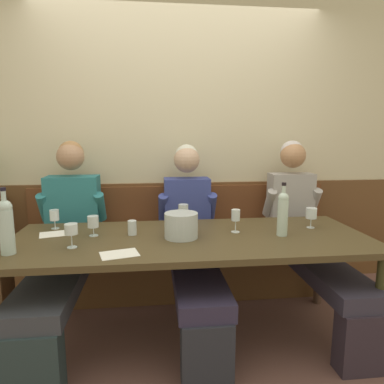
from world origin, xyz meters
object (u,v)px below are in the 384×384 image
at_px(wine_glass_left_end, 311,214).
at_px(ice_bucket, 181,225).
at_px(person_center_left_seat, 307,230).
at_px(wine_glass_right_end, 71,230).
at_px(person_left_seat, 191,234).
at_px(dining_table, 191,247).
at_px(person_right_seat, 64,237).
at_px(water_tumbler_left, 132,228).
at_px(wine_glass_mid_left, 54,216).
at_px(wall_bench, 182,262).
at_px(wine_glass_near_bucket, 236,216).
at_px(wine_bottle_amber_mid, 6,225).
at_px(wine_glass_by_bottle, 183,210).
at_px(wine_bottle_clear_water, 283,212).
at_px(wine_glass_mid_right, 93,222).

bearing_deg(wine_glass_left_end, ice_bucket, -172.04).
relative_size(person_center_left_seat, wine_glass_right_end, 9.20).
height_order(person_left_seat, wine_glass_left_end, person_left_seat).
bearing_deg(dining_table, person_right_seat, 159.09).
bearing_deg(water_tumbler_left, person_center_left_seat, 10.02).
relative_size(wine_glass_mid_left, wine_glass_right_end, 0.95).
height_order(wall_bench, wine_glass_near_bucket, wall_bench).
height_order(person_left_seat, person_center_left_seat, person_center_left_seat).
bearing_deg(person_left_seat, wine_glass_near_bucket, -44.19).
bearing_deg(dining_table, wine_glass_mid_left, 162.38).
distance_m(person_right_seat, water_tumbler_left, 0.59).
bearing_deg(dining_table, wine_glass_near_bucket, 12.20).
xyz_separation_m(person_center_left_seat, wine_bottle_amber_mid, (-2.04, -0.54, 0.25)).
relative_size(person_right_seat, person_left_seat, 1.01).
bearing_deg(wine_glass_left_end, wall_bench, 146.48).
height_order(person_left_seat, wine_glass_near_bucket, person_left_seat).
relative_size(person_right_seat, water_tumbler_left, 13.76).
distance_m(wall_bench, ice_bucket, 0.90).
bearing_deg(wine_glass_near_bucket, dining_table, -167.80).
xyz_separation_m(person_right_seat, wine_bottle_amber_mid, (-0.16, -0.56, 0.25)).
distance_m(person_right_seat, person_left_seat, 0.95).
distance_m(ice_bucket, wine_glass_right_end, 0.68).
distance_m(ice_bucket, water_tumbler_left, 0.34).
xyz_separation_m(person_left_seat, ice_bucket, (-0.11, -0.35, 0.17)).
height_order(dining_table, wine_glass_by_bottle, wine_glass_by_bottle).
distance_m(ice_bucket, wine_bottle_clear_water, 0.68).
bearing_deg(wine_glass_right_end, wine_glass_by_bottle, 35.39).
bearing_deg(wall_bench, person_left_seat, -83.68).
distance_m(person_right_seat, ice_bucket, 0.93).
bearing_deg(wine_glass_mid_right, wine_glass_near_bucket, -1.25).
bearing_deg(wine_bottle_amber_mid, person_center_left_seat, 14.96).
xyz_separation_m(wall_bench, wine_glass_near_bucket, (0.32, -0.64, 0.56)).
bearing_deg(wine_glass_mid_left, wine_glass_mid_right, -34.76).
bearing_deg(wine_bottle_clear_water, wine_glass_near_bucket, 159.14).
bearing_deg(person_right_seat, wine_bottle_amber_mid, -106.14).
distance_m(wall_bench, wine_glass_left_end, 1.20).
relative_size(person_left_seat, wine_glass_left_end, 9.09).
bearing_deg(person_center_left_seat, person_left_seat, 179.29).
xyz_separation_m(person_right_seat, wine_glass_near_bucket, (1.22, -0.28, 0.19)).
relative_size(wall_bench, wine_bottle_amber_mid, 6.97).
xyz_separation_m(wall_bench, person_center_left_seat, (0.97, -0.38, 0.37)).
bearing_deg(wine_glass_mid_left, person_left_seat, 2.15).
bearing_deg(water_tumbler_left, dining_table, -12.71).
xyz_separation_m(dining_table, wine_glass_mid_right, (-0.65, 0.09, 0.16)).
bearing_deg(person_right_seat, water_tumbler_left, -26.60).
height_order(wine_glass_near_bucket, wine_glass_mid_right, wine_glass_near_bucket).
relative_size(wine_glass_left_end, water_tumbler_left, 1.49).
relative_size(person_right_seat, wine_glass_right_end, 9.21).
bearing_deg(person_center_left_seat, wine_glass_mid_right, -171.61).
height_order(dining_table, wine_bottle_clear_water, wine_bottle_clear_water).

